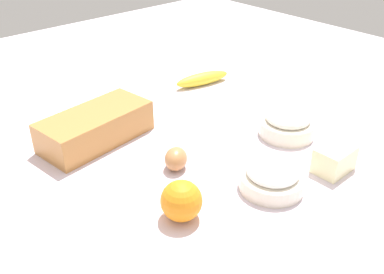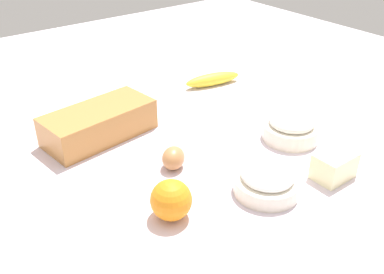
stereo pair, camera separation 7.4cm
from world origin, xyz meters
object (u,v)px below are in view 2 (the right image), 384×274
at_px(butter_block, 334,166).
at_px(flour_bowl, 291,127).
at_px(loaf_pan, 99,122).
at_px(egg_near_butter, 173,158).
at_px(banana, 213,79).
at_px(orange_fruit, 171,200).
at_px(sugar_bowl, 267,181).

bearing_deg(butter_block, flour_bowl, 72.75).
relative_size(loaf_pan, egg_near_butter, 4.53).
relative_size(banana, orange_fruit, 2.31).
bearing_deg(orange_fruit, sugar_bowl, -15.44).
xyz_separation_m(flour_bowl, banana, (0.06, 0.38, -0.01)).
relative_size(sugar_bowl, egg_near_butter, 2.17).
height_order(flour_bowl, butter_block, flour_bowl).
bearing_deg(flour_bowl, butter_block, -107.25).
distance_m(banana, orange_fruit, 0.65).
distance_m(loaf_pan, sugar_bowl, 0.46).
height_order(loaf_pan, sugar_bowl, loaf_pan).
relative_size(loaf_pan, banana, 1.55).
bearing_deg(sugar_bowl, loaf_pan, 112.30).
bearing_deg(butter_block, loaf_pan, 124.76).
relative_size(orange_fruit, egg_near_butter, 1.27).
height_order(orange_fruit, butter_block, orange_fruit).
bearing_deg(banana, egg_near_butter, -140.28).
distance_m(loaf_pan, flour_bowl, 0.49).
bearing_deg(sugar_bowl, orange_fruit, 164.56).
xyz_separation_m(flour_bowl, egg_near_butter, (-0.31, 0.07, -0.01)).
distance_m(orange_fruit, butter_block, 0.38).
height_order(loaf_pan, flour_bowl, loaf_pan).
height_order(sugar_bowl, egg_near_butter, sugar_bowl).
relative_size(flour_bowl, orange_fruit, 1.74).
distance_m(sugar_bowl, banana, 0.57).
distance_m(loaf_pan, orange_fruit, 0.37).
xyz_separation_m(sugar_bowl, banana, (0.27, 0.50, -0.01)).
distance_m(banana, egg_near_butter, 0.48).
distance_m(loaf_pan, butter_block, 0.58).
xyz_separation_m(sugar_bowl, egg_near_butter, (-0.10, 0.19, -0.00)).
height_order(flour_bowl, banana, flour_bowl).
xyz_separation_m(sugar_bowl, butter_block, (0.16, -0.05, 0.00)).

